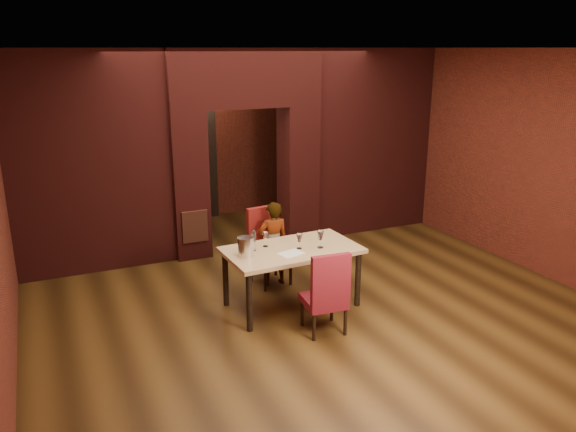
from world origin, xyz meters
name	(u,v)px	position (x,y,z in m)	size (l,w,h in m)	color
floor	(298,290)	(0.00, 0.00, 0.00)	(8.00, 8.00, 0.00)	#452C11
ceiling	(299,48)	(0.00, 0.00, 3.20)	(7.00, 8.00, 0.04)	silver
wall_back	(209,135)	(0.00, 4.00, 1.60)	(7.00, 0.04, 3.20)	maroon
wall_front	(554,297)	(0.00, -4.00, 1.60)	(7.00, 0.04, 3.20)	maroon
wall_right	(503,156)	(3.50, 0.00, 1.60)	(0.04, 8.00, 3.20)	maroon
pillar_left	(188,185)	(-0.95, 2.00, 1.15)	(0.55, 0.55, 2.30)	maroon
pillar_right	(298,174)	(0.95, 2.00, 1.15)	(0.55, 0.55, 2.30)	maroon
lintel	(243,78)	(0.00, 2.00, 2.75)	(2.45, 0.55, 0.90)	maroon
wing_wall_left	(90,164)	(-2.36, 2.00, 1.60)	(2.27, 0.35, 3.20)	maroon
wing_wall_right	(370,142)	(2.36, 2.00, 1.60)	(2.27, 0.35, 3.20)	maroon
vent_panel	(195,227)	(-0.95, 1.71, 0.55)	(0.40, 0.03, 0.50)	brown
rear_door	(190,165)	(-0.40, 3.94, 1.05)	(0.90, 0.08, 2.10)	black
rear_door_frame	(191,166)	(-0.40, 3.90, 1.05)	(1.02, 0.04, 2.22)	black
dining_table	(292,277)	(-0.27, -0.38, 0.39)	(1.67, 0.94, 0.78)	tan
chair_far	(270,247)	(-0.23, 0.40, 0.54)	(0.49, 0.49, 1.07)	maroon
chair_near	(324,291)	(-0.21, -1.14, 0.51)	(0.46, 0.46, 1.01)	maroon
person_seated	(273,244)	(-0.21, 0.35, 0.60)	(0.44, 0.29, 1.20)	silver
wine_glass_a	(265,239)	(-0.54, -0.18, 0.88)	(0.08, 0.08, 0.19)	white
wine_glass_b	(299,241)	(-0.19, -0.43, 0.88)	(0.08, 0.08, 0.19)	white
wine_glass_c	(320,239)	(0.07, -0.51, 0.89)	(0.09, 0.09, 0.22)	white
tasting_sheet	(291,253)	(-0.36, -0.55, 0.79)	(0.29, 0.21, 0.00)	silver
wine_bucket	(246,247)	(-0.88, -0.40, 0.90)	(0.19, 0.19, 0.24)	silver
water_bottle	(254,240)	(-0.73, -0.25, 0.92)	(0.06, 0.06, 0.27)	white
potted_plant	(323,256)	(0.69, 0.58, 0.20)	(0.36, 0.31, 0.40)	#285B1E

